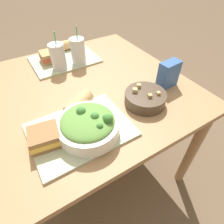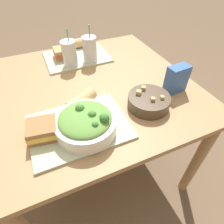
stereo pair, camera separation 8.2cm
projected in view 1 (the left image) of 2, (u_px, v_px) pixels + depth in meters
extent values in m
plane|color=brown|center=(93.00, 160.00, 1.55)|extent=(12.00, 12.00, 0.00)
cube|color=#A37A51|center=(84.00, 89.00, 1.04)|extent=(1.10, 1.08, 0.03)
cylinder|color=#A37A51|center=(192.00, 150.00, 1.20)|extent=(0.06, 0.06, 0.72)
cylinder|color=#A37A51|center=(3.00, 117.00, 1.41)|extent=(0.06, 0.06, 0.72)
cylinder|color=#A37A51|center=(113.00, 79.00, 1.78)|extent=(0.06, 0.06, 0.72)
cube|color=#B2BC99|center=(81.00, 130.00, 0.80)|extent=(0.41, 0.31, 0.01)
cube|color=#B2BC99|center=(65.00, 59.00, 1.24)|extent=(0.41, 0.31, 0.01)
cylinder|color=white|center=(88.00, 127.00, 0.76)|extent=(0.25, 0.25, 0.06)
ellipsoid|color=#5B8E3D|center=(88.00, 121.00, 0.73)|extent=(0.22, 0.22, 0.04)
sphere|color=#38702D|center=(108.00, 119.00, 0.71)|extent=(0.04, 0.04, 0.04)
sphere|color=#427F38|center=(95.00, 116.00, 0.72)|extent=(0.03, 0.03, 0.03)
sphere|color=#427F38|center=(100.00, 126.00, 0.69)|extent=(0.03, 0.03, 0.03)
sphere|color=#427F38|center=(81.00, 111.00, 0.74)|extent=(0.04, 0.04, 0.04)
sphere|color=#427F38|center=(106.00, 118.00, 0.72)|extent=(0.03, 0.03, 0.03)
cube|color=beige|center=(87.00, 115.00, 0.74)|extent=(0.04, 0.05, 0.01)
cube|color=beige|center=(84.00, 118.00, 0.73)|extent=(0.06, 0.05, 0.01)
cube|color=beige|center=(89.00, 115.00, 0.75)|extent=(0.05, 0.05, 0.01)
cylinder|color=#473828|center=(145.00, 98.00, 0.91)|extent=(0.20, 0.20, 0.06)
cylinder|color=#5B2D19|center=(146.00, 95.00, 0.90)|extent=(0.18, 0.18, 0.01)
cube|color=tan|center=(150.00, 96.00, 0.87)|extent=(0.02, 0.02, 0.02)
cube|color=tan|center=(135.00, 91.00, 0.89)|extent=(0.03, 0.03, 0.02)
cube|color=tan|center=(158.00, 93.00, 0.88)|extent=(0.02, 0.02, 0.02)
cube|color=tan|center=(139.00, 86.00, 0.92)|extent=(0.03, 0.03, 0.02)
cube|color=olive|center=(46.00, 141.00, 0.74)|extent=(0.13, 0.12, 0.02)
cube|color=#EFB742|center=(45.00, 137.00, 0.72)|extent=(0.13, 0.13, 0.02)
cube|color=olive|center=(43.00, 133.00, 0.70)|extent=(0.13, 0.12, 0.02)
cylinder|color=tan|center=(79.00, 103.00, 0.86)|extent=(0.16, 0.13, 0.06)
cylinder|color=beige|center=(88.00, 95.00, 0.91)|extent=(0.03, 0.05, 0.06)
cube|color=tan|center=(52.00, 59.00, 1.21)|extent=(0.13, 0.11, 0.02)
cube|color=#C64C38|center=(51.00, 56.00, 1.19)|extent=(0.13, 0.11, 0.02)
cube|color=tan|center=(50.00, 53.00, 1.18)|extent=(0.13, 0.11, 0.02)
cylinder|color=tan|center=(64.00, 46.00, 1.31)|extent=(0.13, 0.07, 0.06)
cylinder|color=beige|center=(72.00, 44.00, 1.33)|extent=(0.01, 0.06, 0.06)
cylinder|color=silver|center=(58.00, 57.00, 1.10)|extent=(0.09, 0.09, 0.14)
cylinder|color=black|center=(58.00, 59.00, 1.11)|extent=(0.08, 0.08, 0.12)
cylinder|color=white|center=(55.00, 45.00, 1.05)|extent=(0.09, 0.09, 0.01)
cylinder|color=green|center=(55.00, 38.00, 1.03)|extent=(0.01, 0.02, 0.08)
cylinder|color=silver|center=(78.00, 52.00, 1.15)|extent=(0.09, 0.09, 0.15)
cylinder|color=maroon|center=(78.00, 53.00, 1.16)|extent=(0.08, 0.08, 0.12)
cylinder|color=white|center=(76.00, 39.00, 1.10)|extent=(0.09, 0.09, 0.01)
cylinder|color=green|center=(77.00, 33.00, 1.07)|extent=(0.01, 0.02, 0.08)
cube|color=#335BA3|center=(168.00, 74.00, 0.99)|extent=(0.12, 0.07, 0.14)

